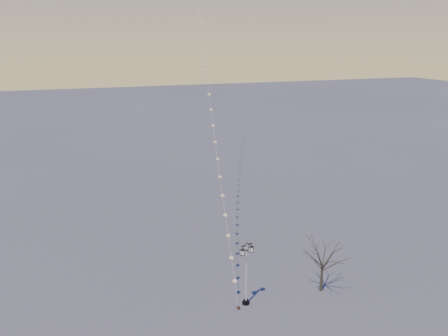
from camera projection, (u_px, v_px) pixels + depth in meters
name	position (u px, v px, depth m)	size (l,w,h in m)	color
ground	(249.00, 308.00, 29.22)	(300.00, 300.00, 0.00)	#575858
street_lamp	(246.00, 271.00, 29.01)	(1.13, 0.62, 4.58)	black
bare_tree	(323.00, 258.00, 30.58)	(2.22, 2.22, 3.69)	#393224
kite_train	(205.00, 42.00, 43.70)	(8.84, 40.49, 34.31)	#38251A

